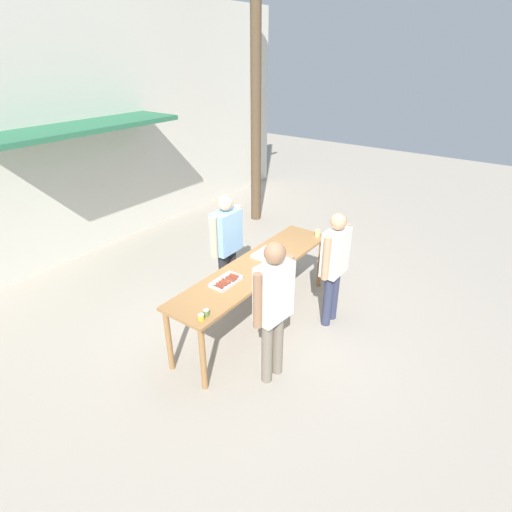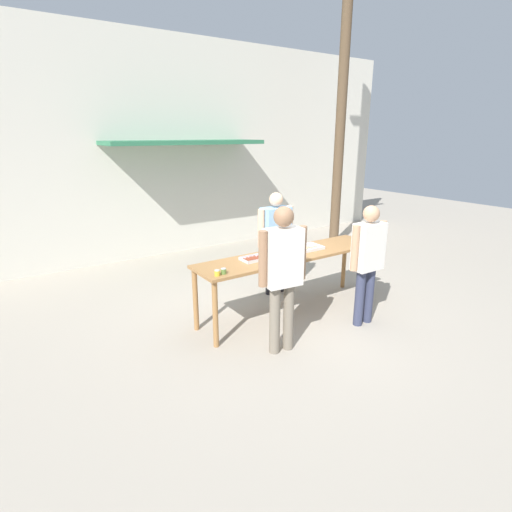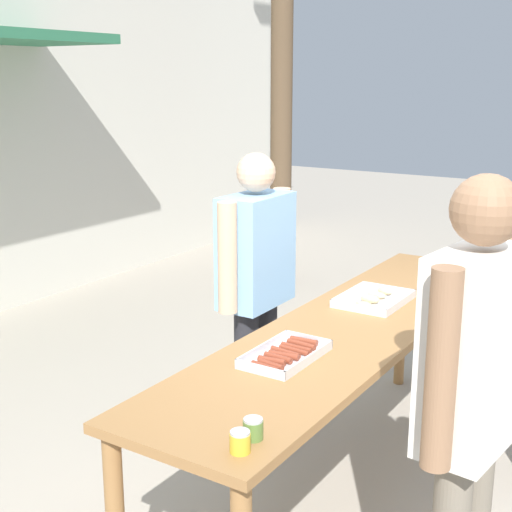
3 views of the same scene
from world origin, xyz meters
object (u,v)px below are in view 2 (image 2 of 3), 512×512
food_tray_sausages (256,258)px  condiment_jar_ketchup (224,271)px  person_customer_with_cup (368,256)px  person_customer_holding_hotdog (283,268)px  food_tray_buns (308,248)px  beer_cup (366,240)px  person_server_behind_table (276,235)px  condiment_jar_mustard (217,273)px  utility_pole (342,94)px

food_tray_sausages → condiment_jar_ketchup: condiment_jar_ketchup is taller
person_customer_with_cup → person_customer_holding_hotdog: bearing=-1.5°
food_tray_sausages → food_tray_buns: bearing=-0.0°
beer_cup → person_customer_with_cup: 0.95m
condiment_jar_ketchup → person_server_behind_table: (1.52, 0.96, 0.04)m
condiment_jar_mustard → person_server_behind_table: bearing=31.1°
beer_cup → person_server_behind_table: size_ratio=0.07×
person_server_behind_table → condiment_jar_ketchup: bearing=-148.0°
food_tray_sausages → utility_pole: bearing=31.0°
food_tray_buns → person_customer_with_cup: bearing=-73.6°
condiment_jar_mustard → person_customer_with_cup: size_ratio=0.04×
person_customer_with_cup → utility_pole: (2.58, 3.18, 2.38)m
condiment_jar_ketchup → beer_cup: beer_cup is taller
beer_cup → utility_pole: size_ratio=0.02×
condiment_jar_mustard → condiment_jar_ketchup: same height
person_server_behind_table → utility_pole: utility_pole is taller
condiment_jar_ketchup → person_server_behind_table: 1.80m
condiment_jar_mustard → beer_cup: bearing=0.1°
beer_cup → condiment_jar_ketchup: bearing=179.8°
beer_cup → person_customer_holding_hotdog: size_ratio=0.06×
beer_cup → utility_pole: utility_pole is taller
food_tray_sausages → beer_cup: bearing=-8.1°
condiment_jar_mustard → condiment_jar_ketchup: (0.10, 0.01, 0.00)m
person_server_behind_table → person_customer_with_cup: (0.34, -1.61, 0.01)m
condiment_jar_ketchup → beer_cup: (2.57, -0.01, 0.02)m
food_tray_buns → condiment_jar_mustard: condiment_jar_mustard is taller
condiment_jar_mustard → condiment_jar_ketchup: size_ratio=1.00×
beer_cup → person_customer_with_cup: person_customer_with_cup is taller
food_tray_buns → person_customer_holding_hotdog: (-1.14, -0.85, 0.14)m
food_tray_buns → person_customer_holding_hotdog: person_customer_holding_hotdog is taller
person_customer_holding_hotdog → utility_pole: utility_pole is taller
food_tray_sausages → person_server_behind_table: person_server_behind_table is taller
condiment_jar_ketchup → beer_cup: size_ratio=0.63×
food_tray_buns → beer_cup: size_ratio=3.64×
food_tray_buns → person_customer_holding_hotdog: 1.42m
person_customer_with_cup → utility_pole: utility_pole is taller
person_customer_holding_hotdog → utility_pole: size_ratio=0.27×
condiment_jar_ketchup → food_tray_buns: bearing=9.3°
person_server_behind_table → food_tray_sausages: bearing=-141.2°
food_tray_sausages → person_server_behind_table: bearing=39.2°
food_tray_buns → utility_pole: size_ratio=0.06×
food_tray_sausages → person_customer_with_cup: size_ratio=0.25×
condiment_jar_mustard → utility_pole: (4.54, 2.55, 2.43)m
food_tray_buns → condiment_jar_mustard: bearing=-170.8°
person_server_behind_table → person_customer_with_cup: 1.64m
food_tray_buns → person_customer_with_cup: (0.27, -0.91, 0.06)m
condiment_jar_mustard → person_customer_with_cup: person_customer_with_cup is taller
condiment_jar_mustard → condiment_jar_ketchup: 0.10m
condiment_jar_mustard → utility_pole: utility_pole is taller
condiment_jar_ketchup → person_customer_holding_hotdog: bearing=-51.9°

